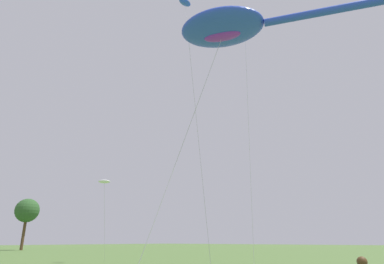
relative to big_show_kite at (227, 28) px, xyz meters
The scene contains 5 objects.
big_show_kite is the anchor object (origin of this frame).
small_kite_triangle_green 5.52m from the big_show_kite, 11.68° to the left, with size 2.61×1.17×21.04m.
small_kite_diamond_red 18.01m from the big_show_kite, 78.89° to the left, with size 2.99×2.79×7.19m.
small_kite_streamer_purple 4.97m from the big_show_kite, 92.07° to the left, with size 3.31×4.39×18.76m.
tree_oak_left 61.33m from the big_show_kite, 74.52° to the left, with size 4.66×4.66×9.89m.
Camera 1 is at (-7.61, 1.69, 1.78)m, focal length 30.43 mm.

